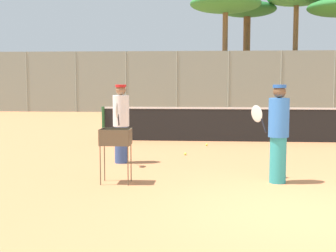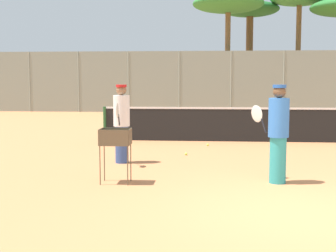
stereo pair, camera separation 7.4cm
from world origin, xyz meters
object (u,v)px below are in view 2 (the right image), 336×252
player_white_outfit (122,123)px  parked_car (256,100)px  player_red_cap (278,132)px  ball_cart (116,141)px  tennis_net (251,124)px

player_white_outfit → parked_car: 20.12m
player_red_cap → ball_cart: (-3.00, -0.27, -0.17)m
player_white_outfit → player_red_cap: 3.76m
ball_cart → tennis_net: bearing=63.5°
player_white_outfit → parked_car: (5.05, 19.48, -0.28)m
tennis_net → ball_cart: size_ratio=9.13×
tennis_net → ball_cart: (-3.05, -6.11, 0.23)m
tennis_net → player_red_cap: 5.85m
player_red_cap → ball_cart: 3.01m
tennis_net → player_white_outfit: (-3.33, -3.99, 0.38)m
ball_cart → parked_car: parked_car is taller
tennis_net → parked_car: (1.72, 15.49, 0.10)m
tennis_net → player_white_outfit: player_white_outfit is taller
tennis_net → player_red_cap: player_red_cap is taller
player_red_cap → parked_car: size_ratio=0.44×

